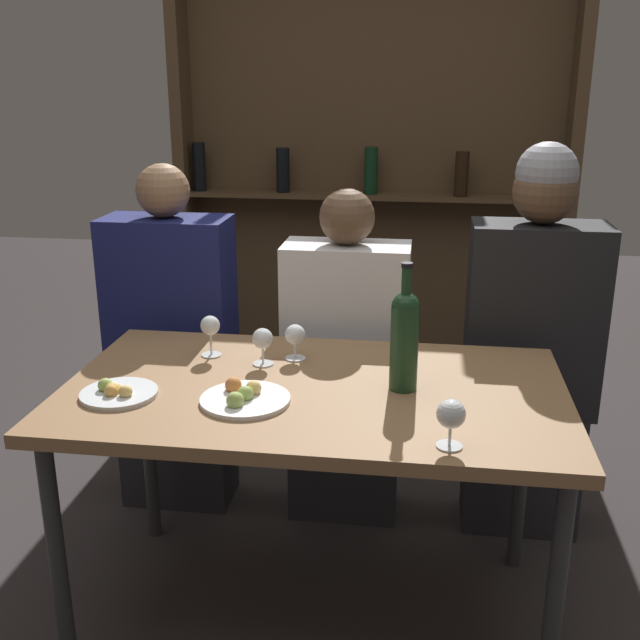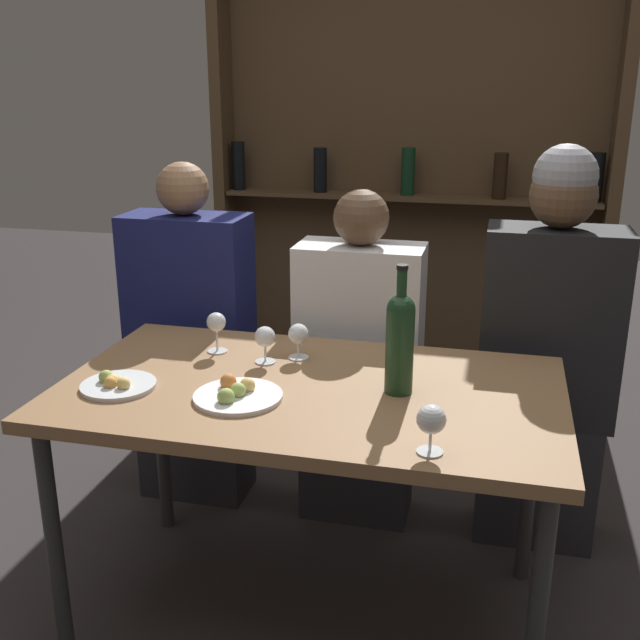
% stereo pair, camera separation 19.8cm
% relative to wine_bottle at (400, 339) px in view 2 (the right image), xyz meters
% --- Properties ---
extents(ground_plane, '(10.00, 10.00, 0.00)m').
position_rel_wine_bottle_xyz_m(ground_plane, '(-0.24, -0.02, -0.88)').
color(ground_plane, '#332D2D').
extents(dining_table, '(1.34, 0.77, 0.73)m').
position_rel_wine_bottle_xyz_m(dining_table, '(-0.24, -0.02, -0.21)').
color(dining_table, olive).
rests_on(dining_table, ground_plane).
extents(wine_rack_wall, '(1.99, 0.21, 2.35)m').
position_rel_wine_bottle_xyz_m(wine_rack_wall, '(-0.24, 1.98, 0.30)').
color(wine_rack_wall, '#4C3823').
rests_on(wine_rack_wall, ground_plane).
extents(wine_bottle, '(0.07, 0.07, 0.34)m').
position_rel_wine_bottle_xyz_m(wine_bottle, '(0.00, 0.00, 0.00)').
color(wine_bottle, '#19381E').
rests_on(wine_bottle, dining_table).
extents(wine_glass_0, '(0.06, 0.06, 0.11)m').
position_rel_wine_bottle_xyz_m(wine_glass_0, '(-0.32, 0.18, -0.08)').
color(wine_glass_0, silver).
rests_on(wine_glass_0, dining_table).
extents(wine_glass_1, '(0.06, 0.06, 0.12)m').
position_rel_wine_bottle_xyz_m(wine_glass_1, '(-0.57, 0.17, -0.06)').
color(wine_glass_1, silver).
rests_on(wine_glass_1, dining_table).
extents(wine_glass_2, '(0.06, 0.06, 0.11)m').
position_rel_wine_bottle_xyz_m(wine_glass_2, '(-0.41, 0.12, -0.08)').
color(wine_glass_2, silver).
rests_on(wine_glass_2, dining_table).
extents(wine_glass_3, '(0.07, 0.07, 0.11)m').
position_rel_wine_bottle_xyz_m(wine_glass_3, '(0.12, -0.32, -0.07)').
color(wine_glass_3, silver).
rests_on(wine_glass_3, dining_table).
extents(food_plate_0, '(0.23, 0.23, 0.05)m').
position_rel_wine_bottle_xyz_m(food_plate_0, '(-0.40, -0.14, -0.14)').
color(food_plate_0, white).
rests_on(food_plate_0, dining_table).
extents(food_plate_1, '(0.20, 0.20, 0.04)m').
position_rel_wine_bottle_xyz_m(food_plate_1, '(-0.73, -0.15, -0.14)').
color(food_plate_1, silver).
rests_on(food_plate_1, dining_table).
extents(seated_person_left, '(0.43, 0.22, 1.25)m').
position_rel_wine_bottle_xyz_m(seated_person_left, '(-0.83, 0.56, -0.30)').
color(seated_person_left, '#26262B').
rests_on(seated_person_left, ground_plane).
extents(seated_person_center, '(0.42, 0.22, 1.18)m').
position_rel_wine_bottle_xyz_m(seated_person_center, '(-0.21, 0.56, -0.33)').
color(seated_person_center, '#26262B').
rests_on(seated_person_center, ground_plane).
extents(seated_person_right, '(0.43, 0.22, 1.34)m').
position_rel_wine_bottle_xyz_m(seated_person_right, '(0.41, 0.56, -0.24)').
color(seated_person_right, '#26262B').
rests_on(seated_person_right, ground_plane).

